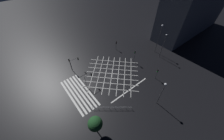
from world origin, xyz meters
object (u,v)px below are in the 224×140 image
object	(u,v)px
traffic_light_sw_cross	(75,62)
traffic_light_ne_cross	(157,72)
traffic_light_median_south	(89,77)
street_lamp_west	(163,89)
street_lamp_far	(160,32)
street_tree_near	(95,124)
street_lamp_east	(164,43)
traffic_light_sw_main	(70,62)
traffic_light_nw_main	(116,44)
traffic_light_median_north	(135,54)

from	to	relation	value
traffic_light_sw_cross	traffic_light_ne_cross	bearing A→B (deg)	-47.93
traffic_light_median_south	street_lamp_west	xyz separation A→B (m)	(15.14, 9.78, 2.67)
street_lamp_far	street_tree_near	xyz separation A→B (m)	(9.83, -31.86, -3.74)
traffic_light_median_south	traffic_light_ne_cross	bearing A→B (deg)	-31.66
street_lamp_far	street_tree_near	distance (m)	33.55
traffic_light_ne_cross	street_tree_near	world-z (taller)	street_tree_near
street_tree_near	street_lamp_east	bearing A→B (deg)	102.82
traffic_light_sw_main	traffic_light_ne_cross	bearing A→B (deg)	43.67
traffic_light_sw_main	street_lamp_far	size ratio (longest dim) A/B	0.45
traffic_light_sw_main	traffic_light_nw_main	size ratio (longest dim) A/B	1.32
street_lamp_far	street_tree_near	size ratio (longest dim) A/B	1.91
traffic_light_median_south	street_lamp_east	distance (m)	25.85
traffic_light_sw_cross	traffic_light_nw_main	bearing A→B (deg)	1.06
traffic_light_median_north	traffic_light_sw_cross	world-z (taller)	traffic_light_median_north
traffic_light_ne_cross	traffic_light_median_north	xyz separation A→B (m)	(-9.04, 0.30, 0.61)
traffic_light_ne_cross	traffic_light_sw_main	size ratio (longest dim) A/B	0.80
traffic_light_nw_main	street_lamp_west	bearing A→B (deg)	-15.61
traffic_light_sw_main	traffic_light_nw_main	world-z (taller)	traffic_light_sw_main
traffic_light_nw_main	street_lamp_west	distance (m)	24.40
traffic_light_ne_cross	traffic_light_median_south	world-z (taller)	traffic_light_median_south
traffic_light_nw_main	street_lamp_far	size ratio (longest dim) A/B	0.34
traffic_light_nw_main	street_lamp_far	xyz separation A→B (m)	(9.82, 10.15, 5.18)
street_lamp_far	street_lamp_east	bearing A→B (deg)	-21.56
street_lamp_west	street_lamp_far	distance (m)	21.52
street_tree_near	traffic_light_median_north	bearing A→B (deg)	116.19
traffic_light_ne_cross	traffic_light_nw_main	xyz separation A→B (m)	(-18.01, 0.31, -0.15)
traffic_light_median_north	traffic_light_sw_cross	size ratio (longest dim) A/B	1.08
traffic_light_median_north	street_lamp_west	size ratio (longest dim) A/B	0.60
traffic_light_sw_cross	traffic_light_sw_main	bearing A→B (deg)	160.87
traffic_light_ne_cross	street_tree_near	size ratio (longest dim) A/B	0.68
traffic_light_ne_cross	street_lamp_west	distance (m)	8.70
traffic_light_median_south	street_lamp_far	size ratio (longest dim) A/B	0.40
street_lamp_east	traffic_light_median_south	bearing A→B (deg)	-100.06
traffic_light_median_north	street_tree_near	xyz separation A→B (m)	(10.67, -21.70, 0.68)
traffic_light_nw_main	traffic_light_median_north	distance (m)	9.01
street_lamp_west	street_lamp_far	bearing A→B (deg)	128.97
street_lamp_east	street_lamp_west	xyz separation A→B (m)	(10.65, -15.54, 0.05)
traffic_light_sw_cross	street_lamp_far	distance (m)	28.47
traffic_light_sw_main	street_lamp_west	world-z (taller)	street_lamp_west
traffic_light_median_south	street_tree_near	distance (m)	12.74
street_lamp_east	street_lamp_west	size ratio (longest dim) A/B	1.14
traffic_light_ne_cross	traffic_light_sw_main	distance (m)	25.15
traffic_light_ne_cross	street_tree_near	xyz separation A→B (m)	(1.64, -21.40, 1.29)
traffic_light_ne_cross	street_lamp_east	distance (m)	11.18
traffic_light_nw_main	street_tree_near	size ratio (longest dim) A/B	0.64
traffic_light_sw_main	street_tree_near	size ratio (longest dim) A/B	0.85
traffic_light_median_north	street_lamp_west	bearing A→B (deg)	65.59
traffic_light_ne_cross	street_lamp_west	bearing A→B (deg)	40.45
traffic_light_median_south	street_lamp_far	xyz separation A→B (m)	(1.67, 26.44, 4.66)
traffic_light_nw_main	traffic_light_median_south	size ratio (longest dim) A/B	0.84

